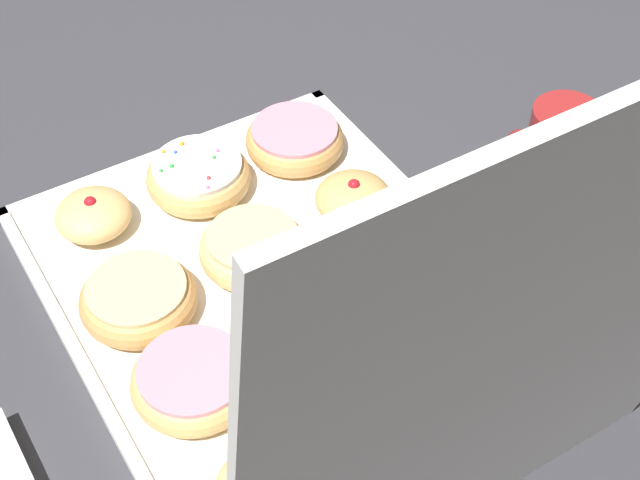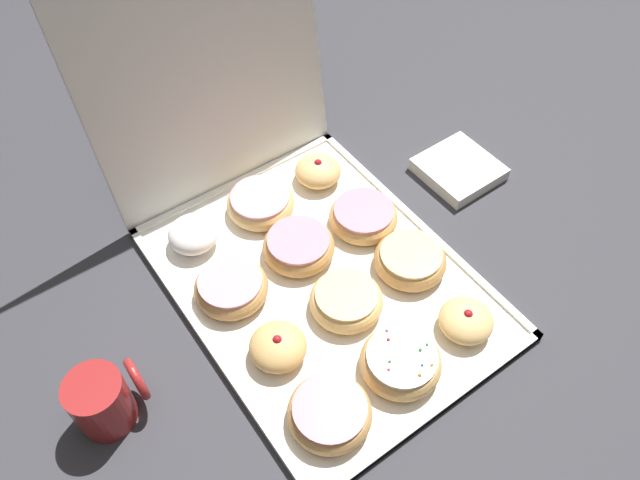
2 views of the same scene
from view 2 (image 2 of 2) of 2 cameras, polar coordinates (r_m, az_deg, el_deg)
The scene contains 17 objects.
ground_plane at distance 0.98m, azimuth 0.26°, elevation -4.14°, with size 3.00×3.00×0.00m, color #333338.
donut_box at distance 0.98m, azimuth 0.26°, elevation -3.97°, with size 0.42×0.54×0.01m.
box_lid_open at distance 1.00m, azimuth -10.91°, elevation 17.05°, with size 0.42×0.53×0.01m, color white.
pink_frosted_donut_0 at distance 0.85m, azimuth 0.88°, elevation -15.67°, with size 0.11×0.11×0.04m.
sprinkle_donut_1 at distance 0.89m, azimuth 7.38°, elevation -11.17°, with size 0.12×0.12×0.04m.
jelly_filled_donut_2 at distance 0.94m, azimuth 13.35°, elevation -7.26°, with size 0.08×0.08×0.04m.
jelly_filled_donut_3 at distance 0.89m, azimuth -3.91°, elevation -9.81°, with size 0.08×0.08×0.05m.
glazed_ring_donut_4 at distance 0.93m, azimuth 2.55°, elevation -5.52°, with size 0.11×0.11×0.04m.
glazed_ring_donut_5 at distance 0.99m, azimuth 8.33°, elevation -1.81°, with size 0.12×0.12×0.04m.
pink_frosted_donut_6 at distance 0.95m, azimuth -8.23°, elevation -4.32°, with size 0.11×0.11×0.04m.
pink_frosted_donut_7 at distance 0.99m, azimuth -2.04°, elevation -0.58°, with size 0.12×0.12×0.04m.
pink_frosted_donut_8 at distance 1.04m, azimuth 4.03°, elevation 2.21°, with size 0.12×0.12×0.04m.
powdered_filled_donut_9 at distance 1.02m, azimuth -11.65°, elevation 0.53°, with size 0.08×0.08×0.05m.
pink_frosted_donut_10 at distance 1.06m, azimuth -5.32°, elevation 3.56°, with size 0.12×0.12×0.04m.
jelly_filled_donut_11 at distance 1.10m, azimuth -0.19°, elevation 6.42°, with size 0.08×0.08×0.05m.
coffee_mug at distance 0.88m, azimuth -19.43°, elevation -13.77°, with size 0.10×0.08×0.09m.
napkin_stack at distance 1.16m, azimuth 12.70°, elevation 6.42°, with size 0.13×0.13×0.02m, color white.
Camera 2 is at (-0.33, -0.45, 0.81)m, focal length 34.58 mm.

